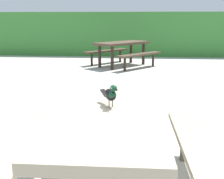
% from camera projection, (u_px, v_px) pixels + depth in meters
% --- Properties ---
extents(hedge_wall, '(28.00, 1.78, 1.69)m').
position_uv_depth(hedge_wall, '(124.00, 34.00, 11.85)').
color(hedge_wall, '#387A33').
rests_on(hedge_wall, ground).
extents(picnic_table_foreground, '(1.70, 1.81, 0.74)m').
position_uv_depth(picnic_table_foreground, '(109.00, 130.00, 2.21)').
color(picnic_table_foreground, gray).
rests_on(picnic_table_foreground, ground).
extents(bird_grackle, '(0.16, 0.26, 0.18)m').
position_uv_depth(bird_grackle, '(111.00, 94.00, 2.16)').
color(bird_grackle, black).
rests_on(bird_grackle, picnic_table_foreground).
extents(picnic_table_mid_right, '(2.39, 2.39, 0.74)m').
position_uv_depth(picnic_table_mid_right, '(122.00, 48.00, 8.77)').
color(picnic_table_mid_right, '#473828').
rests_on(picnic_table_mid_right, ground).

